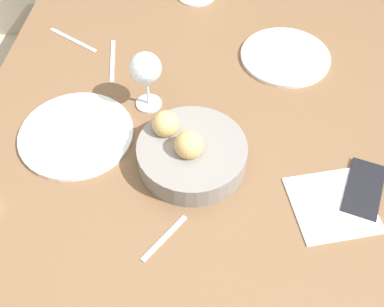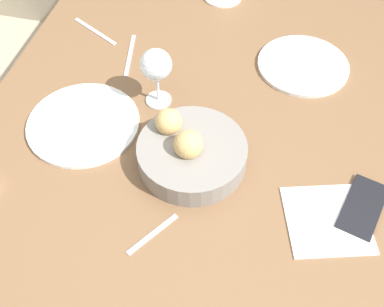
{
  "view_description": "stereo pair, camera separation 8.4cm",
  "coord_description": "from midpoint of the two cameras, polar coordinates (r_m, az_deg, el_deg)",
  "views": [
    {
      "loc": [
        -0.62,
        -0.09,
        1.63
      ],
      "look_at": [
        0.03,
        -0.01,
        0.8
      ],
      "focal_mm": 45.0,
      "sensor_mm": 36.0,
      "label": 1
    },
    {
      "loc": [
        -0.61,
        -0.17,
        1.63
      ],
      "look_at": [
        0.03,
        -0.01,
        0.8
      ],
      "focal_mm": 45.0,
      "sensor_mm": 36.0,
      "label": 2
    }
  ],
  "objects": [
    {
      "name": "plate_near_right",
      "position": [
        1.34,
        14.82,
        10.02
      ],
      "size": [
        0.24,
        0.24,
        0.01
      ],
      "color": "white",
      "rests_on": "dining_table"
    },
    {
      "name": "plate_far_center",
      "position": [
        1.17,
        -10.77,
        3.41
      ],
      "size": [
        0.27,
        0.27,
        0.01
      ],
      "color": "white",
      "rests_on": "dining_table"
    },
    {
      "name": "cell_phone",
      "position": [
        1.08,
        21.69,
        -6.11
      ],
      "size": [
        0.16,
        0.11,
        0.01
      ],
      "color": "black",
      "rests_on": "dining_table"
    },
    {
      "name": "dining_table",
      "position": [
        1.13,
        1.06,
        -4.9
      ],
      "size": [
        1.59,
        1.06,
        0.77
      ],
      "color": "brown",
      "rests_on": "ground_plane"
    },
    {
      "name": "knife_silver",
      "position": [
        1.34,
        -5.56,
        11.47
      ],
      "size": [
        0.17,
        0.04,
        0.0
      ],
      "color": "#B7B7BC",
      "rests_on": "dining_table"
    },
    {
      "name": "bread_basket",
      "position": [
        1.06,
        2.07,
        0.11
      ],
      "size": [
        0.24,
        0.24,
        0.11
      ],
      "color": "gray",
      "rests_on": "dining_table"
    },
    {
      "name": "fork_silver",
      "position": [
        1.44,
        -9.74,
        14.03
      ],
      "size": [
        0.09,
        0.16,
        0.0
      ],
      "color": "#B7B7BC",
      "rests_on": "dining_table"
    },
    {
      "name": "ground_plane",
      "position": [
        1.75,
        0.72,
        -17.51
      ],
      "size": [
        10.0,
        10.0,
        0.0
      ],
      "primitive_type": "plane",
      "color": "#564C44"
    },
    {
      "name": "napkin",
      "position": [
        1.04,
        17.98,
        -7.62
      ],
      "size": [
        0.21,
        0.21,
        0.0
      ],
      "color": "white",
      "rests_on": "dining_table"
    },
    {
      "name": "wine_glass",
      "position": [
        1.13,
        -2.14,
        10.18
      ],
      "size": [
        0.08,
        0.08,
        0.16
      ],
      "color": "silver",
      "rests_on": "dining_table"
    },
    {
      "name": "spoon_coffee",
      "position": [
        0.98,
        -2.21,
        -9.67
      ],
      "size": [
        0.11,
        0.08,
        0.0
      ],
      "color": "#B7B7BC",
      "rests_on": "dining_table"
    }
  ]
}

